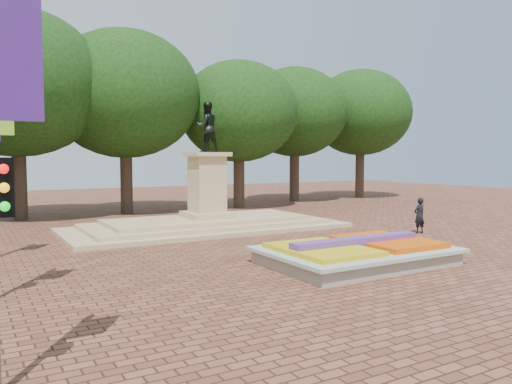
{
  "coord_description": "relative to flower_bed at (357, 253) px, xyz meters",
  "views": [
    {
      "loc": [
        -10.49,
        -14.88,
        3.65
      ],
      "look_at": [
        -0.02,
        3.07,
        2.2
      ],
      "focal_mm": 35.0,
      "sensor_mm": 36.0,
      "label": 1
    }
  ],
  "objects": [
    {
      "name": "flower_bed",
      "position": [
        0.0,
        0.0,
        0.0
      ],
      "size": [
        6.3,
        4.3,
        0.91
      ],
      "color": "gray",
      "rests_on": "ground"
    },
    {
      "name": "tree_row_back",
      "position": [
        1.31,
        20.0,
        6.29
      ],
      "size": [
        44.8,
        8.8,
        10.43
      ],
      "color": "#38271E",
      "rests_on": "ground"
    },
    {
      "name": "pedestrian",
      "position": [
        7.28,
        3.74,
        0.48
      ],
      "size": [
        0.63,
        0.41,
        1.71
      ],
      "primitive_type": "imported",
      "rotation": [
        0.0,
        0.0,
        3.14
      ],
      "color": "black",
      "rests_on": "ground"
    },
    {
      "name": "ground",
      "position": [
        -1.03,
        2.0,
        -0.38
      ],
      "size": [
        90.0,
        90.0,
        0.0
      ],
      "primitive_type": "plane",
      "color": "brown",
      "rests_on": "ground"
    },
    {
      "name": "monument",
      "position": [
        -1.03,
        10.0,
        0.5
      ],
      "size": [
        14.0,
        6.0,
        6.4
      ],
      "color": "tan",
      "rests_on": "ground"
    }
  ]
}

